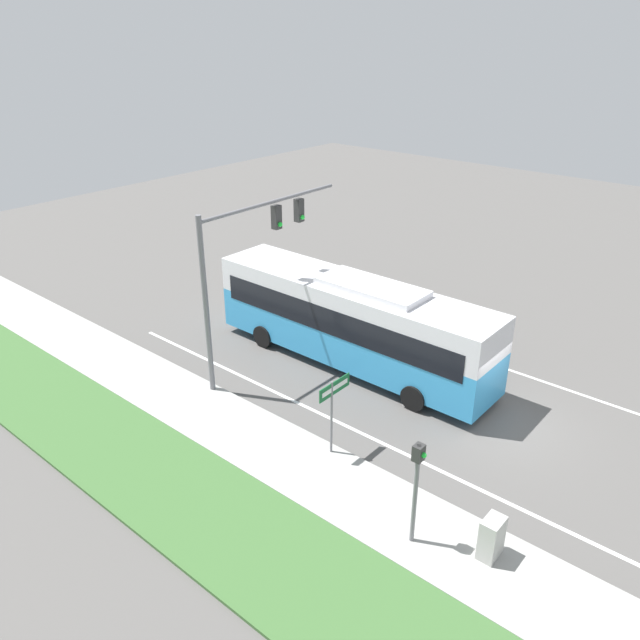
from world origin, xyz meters
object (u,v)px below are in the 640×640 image
Objects in this scene: street_sign at (333,402)px; utility_cabinet at (491,538)px; bus at (352,318)px; signal_gantry at (247,254)px; pedestrian_signal at (417,479)px.

street_sign reaches higher than utility_cabinet.
signal_gantry is at bearing 137.75° from bus.
street_sign is (-5.01, -3.13, -0.10)m from bus.
pedestrian_signal is 2.69× the size of utility_cabinet.
signal_gantry is 12.63m from utility_cabinet.
street_sign is at bearing 67.87° from pedestrian_signal.
bus is 10.74m from utility_cabinet.
street_sign is (-2.11, -5.77, -2.93)m from signal_gantry.
pedestrian_signal is at bearing 114.68° from utility_cabinet.
signal_gantry is 10.81m from pedestrian_signal.
signal_gantry reaches higher than pedestrian_signal.
pedestrian_signal is at bearing -110.91° from signal_gantry.
signal_gantry is at bearing 75.90° from utility_cabinet.
utility_cabinet is (-2.91, -11.58, -4.14)m from signal_gantry.
utility_cabinet is (-0.80, -5.80, -1.22)m from street_sign.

